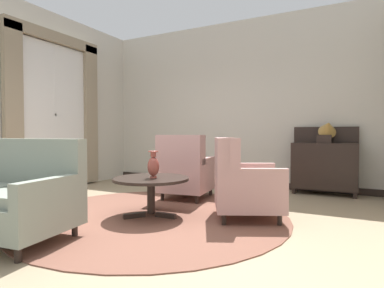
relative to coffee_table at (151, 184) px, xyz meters
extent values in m
plane|color=#9E896B|center=(0.01, -0.27, -0.42)|extent=(8.89, 8.89, 0.00)
cube|color=beige|center=(0.01, 2.90, 1.26)|extent=(5.87, 0.08, 3.37)
cube|color=beige|center=(-2.84, 0.68, 1.26)|extent=(0.08, 4.44, 3.37)
cube|color=black|center=(0.01, 2.85, -0.36)|extent=(5.71, 0.03, 0.12)
cylinder|color=brown|center=(0.01, 0.03, -0.42)|extent=(3.45, 3.45, 0.01)
cube|color=silver|center=(-2.78, 0.82, 1.01)|extent=(0.03, 1.36, 2.58)
cube|color=white|center=(-2.77, 0.82, 1.01)|extent=(0.02, 1.44, 2.66)
cube|color=white|center=(-2.76, 0.82, 1.01)|extent=(0.02, 0.04, 2.58)
cube|color=white|center=(-2.76, 0.82, 1.01)|extent=(0.02, 1.36, 0.04)
cube|color=gray|center=(-2.72, -0.04, 1.06)|extent=(0.10, 0.32, 2.88)
cube|color=gray|center=(-2.72, 1.68, 1.06)|extent=(0.10, 0.32, 2.88)
cube|color=gray|center=(-2.72, 0.82, 2.45)|extent=(0.10, 2.04, 0.20)
cylinder|color=black|center=(0.00, 0.00, 0.06)|extent=(0.97, 0.97, 0.04)
cylinder|color=black|center=(0.00, 0.00, -0.17)|extent=(0.10, 0.10, 0.42)
cube|color=black|center=(0.22, 0.00, -0.39)|extent=(0.28, 0.07, 0.07)
cube|color=black|center=(-0.11, 0.19, -0.39)|extent=(0.19, 0.27, 0.07)
cube|color=black|center=(-0.13, -0.18, -0.39)|extent=(0.21, 0.26, 0.07)
cylinder|color=brown|center=(0.05, -0.02, 0.09)|extent=(0.08, 0.08, 0.02)
ellipsoid|color=brown|center=(0.05, -0.02, 0.23)|extent=(0.15, 0.15, 0.24)
cylinder|color=brown|center=(0.05, -0.02, 0.38)|extent=(0.07, 0.07, 0.07)
torus|color=brown|center=(0.05, -0.02, 0.42)|extent=(0.13, 0.13, 0.02)
cube|color=gray|center=(-0.86, -1.10, 0.29)|extent=(1.46, 0.33, 0.58)
cube|color=gray|center=(-0.49, -1.45, 0.05)|extent=(0.66, 0.71, 0.10)
cube|color=gray|center=(-0.14, -1.41, 0.12)|extent=(0.21, 0.75, 0.23)
cylinder|color=black|center=(-0.14, -1.70, -0.35)|extent=(0.06, 0.06, 0.14)
cylinder|color=black|center=(-0.23, -1.03, -0.35)|extent=(0.06, 0.06, 0.14)
cube|color=tan|center=(1.14, 0.46, -0.13)|extent=(1.05, 1.04, 0.31)
cube|color=tan|center=(0.84, 0.32, 0.31)|extent=(0.46, 0.75, 0.56)
cube|color=tan|center=(1.06, 0.06, 0.38)|extent=(0.22, 0.18, 0.43)
cube|color=tan|center=(0.78, 0.66, 0.38)|extent=(0.22, 0.18, 0.43)
cube|color=tan|center=(1.33, 0.19, 0.14)|extent=(0.67, 0.39, 0.22)
cube|color=tan|center=(1.04, 0.79, 0.14)|extent=(0.67, 0.39, 0.22)
cylinder|color=black|center=(1.56, 0.33, -0.35)|extent=(0.06, 0.06, 0.14)
cylinder|color=black|center=(1.29, 0.88, -0.35)|extent=(0.06, 0.06, 0.14)
cylinder|color=black|center=(0.98, 0.05, -0.35)|extent=(0.06, 0.06, 0.14)
cylinder|color=black|center=(0.72, 0.60, -0.35)|extent=(0.06, 0.06, 0.14)
cube|color=tan|center=(-0.13, 1.22, -0.13)|extent=(0.83, 0.92, 0.30)
cube|color=tan|center=(-0.09, 0.87, 0.32)|extent=(0.75, 0.22, 0.60)
cube|color=tan|center=(0.22, 1.00, 0.39)|extent=(0.12, 0.21, 0.46)
cube|color=tan|center=(-0.42, 0.93, 0.39)|extent=(0.12, 0.21, 0.46)
cube|color=tan|center=(0.19, 1.31, 0.14)|extent=(0.18, 0.75, 0.24)
cube|color=tan|center=(-0.45, 1.24, 0.14)|extent=(0.18, 0.75, 0.24)
cylinder|color=black|center=(0.12, 1.60, -0.35)|extent=(0.06, 0.06, 0.14)
cylinder|color=black|center=(-0.45, 1.53, -0.35)|extent=(0.06, 0.06, 0.14)
cylinder|color=black|center=(0.20, 0.91, -0.35)|extent=(0.06, 0.06, 0.14)
cylinder|color=black|center=(-0.38, 0.85, -0.35)|extent=(0.06, 0.06, 0.14)
cube|color=black|center=(1.84, 2.60, 0.08)|extent=(1.07, 0.37, 0.80)
cube|color=black|center=(1.84, 2.77, 0.62)|extent=(1.07, 0.04, 0.28)
cube|color=black|center=(1.35, 2.47, -0.37)|extent=(0.06, 0.06, 0.10)
cube|color=black|center=(2.32, 2.47, -0.37)|extent=(0.06, 0.06, 0.10)
cube|color=black|center=(1.35, 2.74, -0.37)|extent=(0.06, 0.06, 0.10)
cube|color=black|center=(2.32, 2.74, -0.37)|extent=(0.06, 0.06, 0.10)
cube|color=black|center=(1.84, 2.58, 0.55)|extent=(0.24, 0.24, 0.14)
cone|color=#B28942|center=(1.90, 2.50, 0.75)|extent=(0.36, 0.43, 0.39)
camera|label=1|loc=(2.32, -3.33, 0.64)|focal=29.59mm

